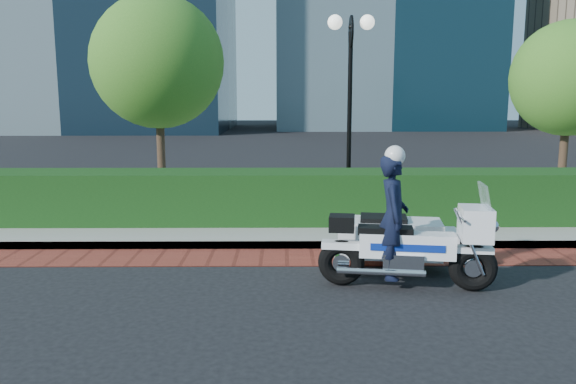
{
  "coord_description": "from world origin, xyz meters",
  "views": [
    {
      "loc": [
        -0.47,
        -7.36,
        2.57
      ],
      "look_at": [
        -0.39,
        2.04,
        1.0
      ],
      "focal_mm": 35.0,
      "sensor_mm": 36.0,
      "label": 1
    }
  ],
  "objects_px": {
    "tree_b": "(158,62)",
    "police_motorcycle": "(398,234)",
    "lamppost": "(350,81)",
    "tree_c": "(569,79)"
  },
  "relations": [
    {
      "from": "tree_b",
      "to": "police_motorcycle",
      "type": "xyz_separation_m",
      "value": [
        4.65,
        -6.14,
        -2.76
      ]
    },
    {
      "from": "tree_b",
      "to": "lamppost",
      "type": "bearing_deg",
      "value": -16.11
    },
    {
      "from": "lamppost",
      "to": "police_motorcycle",
      "type": "relative_size",
      "value": 1.74
    },
    {
      "from": "tree_b",
      "to": "tree_c",
      "type": "distance_m",
      "value": 10.01
    },
    {
      "from": "lamppost",
      "to": "police_motorcycle",
      "type": "xyz_separation_m",
      "value": [
        0.15,
        -4.84,
        -2.29
      ]
    },
    {
      "from": "police_motorcycle",
      "to": "tree_c",
      "type": "bearing_deg",
      "value": 57.4
    },
    {
      "from": "lamppost",
      "to": "tree_c",
      "type": "xyz_separation_m",
      "value": [
        5.5,
        1.3,
        0.09
      ]
    },
    {
      "from": "lamppost",
      "to": "tree_b",
      "type": "relative_size",
      "value": 0.86
    },
    {
      "from": "lamppost",
      "to": "tree_c",
      "type": "height_order",
      "value": "tree_c"
    },
    {
      "from": "tree_c",
      "to": "police_motorcycle",
      "type": "xyz_separation_m",
      "value": [
        -5.35,
        -6.14,
        -2.38
      ]
    }
  ]
}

